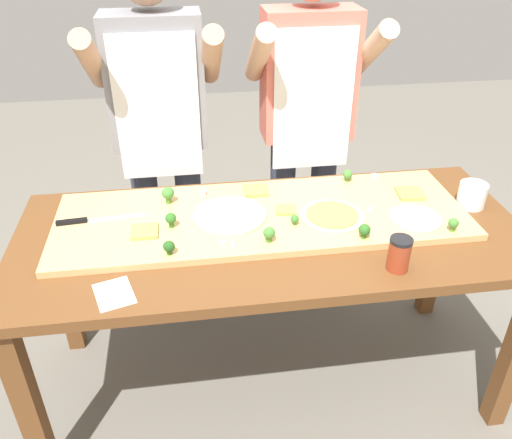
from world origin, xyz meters
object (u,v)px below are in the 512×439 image
at_px(pizza_slice_near_right, 145,231).
at_px(cheese_crumble_d, 204,193).
at_px(prep_table, 271,252).
at_px(pizza_slice_near_left, 256,191).
at_px(chefs_knife, 88,220).
at_px(cheese_crumble_a, 374,176).
at_px(cheese_crumble_e, 233,245).
at_px(cook_right, 307,115).
at_px(broccoli_floret_back_mid, 364,230).
at_px(pizza_slice_center, 410,193).
at_px(cook_left, 160,123).
at_px(pizza_whole_white_garlic, 230,215).
at_px(broccoli_floret_center_right, 169,247).
at_px(broccoli_floret_front_right, 269,233).
at_px(sauce_jar, 399,254).
at_px(broccoli_floret_center_left, 295,219).
at_px(pizza_whole_pesto_green, 332,216).
at_px(pizza_whole_cheese_artichoke, 415,218).
at_px(broccoli_floret_front_left, 171,219).
at_px(flour_cup, 472,196).
at_px(cheese_crumble_c, 223,243).
at_px(cheese_crumble_b, 371,209).
at_px(broccoli_floret_back_right, 453,224).
at_px(recipe_note, 114,294).
at_px(pizza_slice_far_left, 286,210).
at_px(broccoli_floret_back_left, 168,194).
at_px(broccoli_floret_front_mid, 348,175).

height_order(pizza_slice_near_right, cheese_crumble_d, cheese_crumble_d).
relative_size(prep_table, pizza_slice_near_left, 19.57).
bearing_deg(chefs_knife, cheese_crumble_d, 18.25).
height_order(pizza_slice_near_right, cheese_crumble_a, cheese_crumble_a).
xyz_separation_m(pizza_slice_near_right, pizza_slice_near_left, (0.43, 0.24, 0.00)).
distance_m(cheese_crumble_e, cook_right, 0.85).
bearing_deg(broccoli_floret_back_mid, pizza_slice_center, 44.01).
bearing_deg(cook_left, pizza_whole_white_garlic, -64.76).
distance_m(chefs_knife, broccoli_floret_back_mid, 1.00).
height_order(broccoli_floret_center_right, cook_right, cook_right).
bearing_deg(pizza_slice_near_right, broccoli_floret_center_right, -58.68).
distance_m(broccoli_floret_front_right, sauce_jar, 0.44).
height_order(pizza_whole_white_garlic, broccoli_floret_center_left, broccoli_floret_center_left).
height_order(pizza_whole_pesto_green, pizza_whole_cheese_artichoke, same).
bearing_deg(pizza_whole_cheese_artichoke, broccoli_floret_front_left, 174.96).
distance_m(cheese_crumble_a, flour_cup, 0.39).
relative_size(pizza_whole_white_garlic, pizza_slice_near_right, 2.92).
height_order(pizza_whole_pesto_green, cheese_crumble_c, same).
bearing_deg(cook_left, chefs_knife, -119.31).
distance_m(pizza_whole_pesto_green, cheese_crumble_b, 0.16).
height_order(broccoli_floret_back_right, broccoli_floret_center_left, broccoli_floret_back_right).
bearing_deg(chefs_knife, pizza_slice_near_right, -27.03).
bearing_deg(pizza_whole_pesto_green, chefs_knife, 173.62).
bearing_deg(recipe_note, cheese_crumble_c, 27.02).
distance_m(pizza_slice_far_left, cheese_crumble_e, 0.30).
height_order(pizza_slice_near_left, cheese_crumble_b, cheese_crumble_b).
bearing_deg(sauce_jar, cheese_crumble_d, 137.72).
xyz_separation_m(broccoli_floret_front_left, cheese_crumble_e, (0.21, -0.15, -0.03)).
bearing_deg(broccoli_floret_back_right, broccoli_floret_center_left, 167.46).
bearing_deg(sauce_jar, broccoli_floret_back_left, 145.92).
relative_size(pizza_whole_pesto_green, pizza_slice_near_right, 2.50).
bearing_deg(cook_right, broccoli_floret_front_right, -112.18).
bearing_deg(pizza_slice_far_left, pizza_slice_center, 6.09).
height_order(pizza_slice_far_left, cheese_crumble_a, cheese_crumble_a).
height_order(prep_table, pizza_slice_far_left, pizza_slice_far_left).
relative_size(broccoli_floret_center_right, cheese_crumble_a, 2.68).
height_order(pizza_whole_white_garlic, pizza_slice_near_right, pizza_whole_white_garlic).
height_order(broccoli_floret_center_left, broccoli_floret_front_right, broccoli_floret_front_right).
height_order(broccoli_floret_front_mid, cheese_crumble_e, broccoli_floret_front_mid).
distance_m(broccoli_floret_front_mid, broccoli_floret_front_left, 0.77).
bearing_deg(pizza_whole_pesto_green, sauce_jar, -65.49).
distance_m(cheese_crumble_b, cheese_crumble_c, 0.60).
xyz_separation_m(prep_table, broccoli_floret_center_right, (-0.37, -0.14, 0.15)).
height_order(broccoli_floret_front_mid, broccoli_floret_front_right, broccoli_floret_front_right).
xyz_separation_m(broccoli_floret_center_left, sauce_jar, (0.29, -0.27, 0.01)).
xyz_separation_m(broccoli_floret_center_left, cheese_crumble_d, (-0.31, 0.27, -0.01)).
distance_m(broccoli_floret_front_mid, broccoli_floret_center_left, 0.42).
distance_m(pizza_slice_center, broccoli_floret_center_left, 0.53).
xyz_separation_m(pizza_whole_pesto_green, recipe_note, (-0.77, -0.30, -0.03)).
bearing_deg(cook_left, broccoli_floret_center_left, -52.13).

